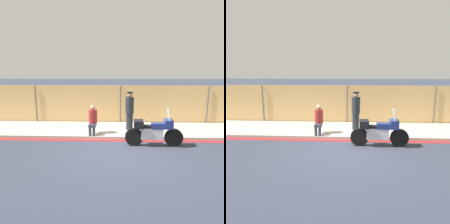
% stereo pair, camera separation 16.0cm
% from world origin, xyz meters
% --- Properties ---
extents(ground_plane, '(120.00, 120.00, 0.00)m').
position_xyz_m(ground_plane, '(0.00, 0.00, 0.00)').
color(ground_plane, '#333847').
extents(sidewalk, '(34.52, 2.69, 0.15)m').
position_xyz_m(sidewalk, '(0.00, 2.52, 0.07)').
color(sidewalk, '#ADA89E').
rests_on(sidewalk, ground_plane).
extents(curb_paint_stripe, '(34.52, 0.18, 0.01)m').
position_xyz_m(curb_paint_stripe, '(0.00, 1.09, 0.00)').
color(curb_paint_stripe, red).
rests_on(curb_paint_stripe, ground_plane).
extents(storefront_fence, '(32.79, 0.17, 2.13)m').
position_xyz_m(storefront_fence, '(0.00, 3.96, 1.07)').
color(storefront_fence, '#E5B26B').
rests_on(storefront_fence, ground_plane).
extents(motorcycle, '(2.27, 0.53, 1.50)m').
position_xyz_m(motorcycle, '(1.30, 0.52, 0.61)').
color(motorcycle, black).
rests_on(motorcycle, ground_plane).
extents(officer_standing, '(0.39, 0.39, 1.81)m').
position_xyz_m(officer_standing, '(0.44, 2.39, 1.07)').
color(officer_standing, '#1E2328').
rests_on(officer_standing, sidewalk).
extents(person_seated_on_curb, '(0.38, 0.67, 1.30)m').
position_xyz_m(person_seated_on_curb, '(-1.23, 1.64, 0.86)').
color(person_seated_on_curb, '#2D3342').
rests_on(person_seated_on_curb, sidewalk).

